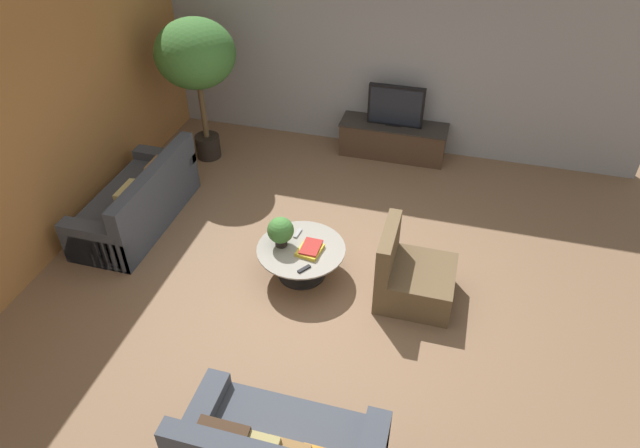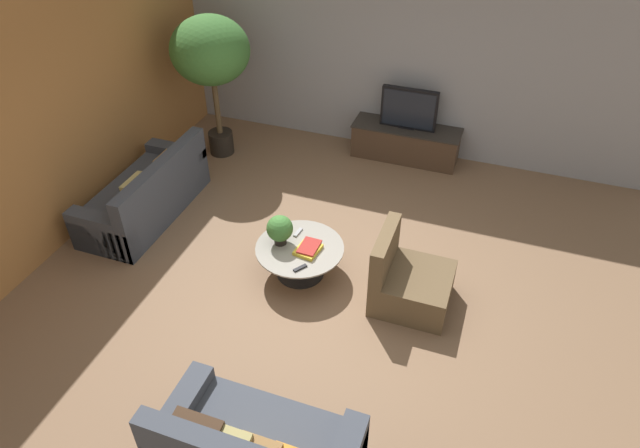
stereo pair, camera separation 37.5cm
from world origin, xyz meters
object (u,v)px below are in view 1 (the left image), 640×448
media_console (393,139)px  potted_palm_tall (196,58)px  coffee_table (301,256)px  potted_plant_tabletop (281,231)px  armchair_wicker (411,277)px  television (396,106)px  couch_by_wall (139,203)px

media_console → potted_palm_tall: bearing=-163.6°
coffee_table → potted_palm_tall: potted_palm_tall is taller
coffee_table → potted_plant_tabletop: potted_plant_tabletop is taller
coffee_table → armchair_wicker: (1.24, -0.02, 0.00)m
media_console → television: bearing=-90.0°
couch_by_wall → potted_plant_tabletop: bearing=79.0°
television → armchair_wicker: (0.69, -2.90, -0.53)m
potted_plant_tabletop → media_console: bearing=74.9°
couch_by_wall → potted_plant_tabletop: 2.09m
armchair_wicker → potted_plant_tabletop: bearing=89.3°
potted_plant_tabletop → television: bearing=74.9°
couch_by_wall → potted_palm_tall: bearing=174.6°
couch_by_wall → armchair_wicker: bearing=83.2°
couch_by_wall → potted_plant_tabletop: (2.03, -0.40, 0.30)m
media_console → television: (0.00, -0.00, 0.54)m
coffee_table → potted_plant_tabletop: bearing=-179.5°
television → armchair_wicker: 3.03m
television → potted_plant_tabletop: size_ratio=2.25×
coffee_table → couch_by_wall: 2.29m
television → coffee_table: (-0.55, -2.88, -0.53)m
coffee_table → potted_plant_tabletop: (-0.23, -0.00, 0.31)m
coffee_table → couch_by_wall: size_ratio=0.53×
coffee_table → potted_plant_tabletop: size_ratio=2.78×
couch_by_wall → potted_plant_tabletop: couch_by_wall is taller
television → potted_plant_tabletop: television is taller
television → armchair_wicker: bearing=-76.6°
coffee_table → television: bearing=79.3°
television → couch_by_wall: bearing=-138.4°
media_console → armchair_wicker: size_ratio=1.82×
media_console → potted_palm_tall: 3.03m
television → potted_plant_tabletop: bearing=-105.1°
media_console → potted_plant_tabletop: (-0.78, -2.88, 0.32)m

